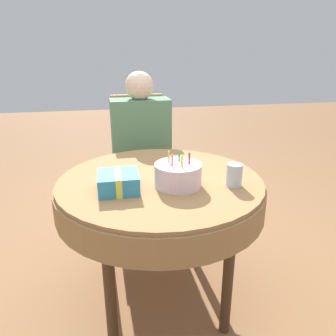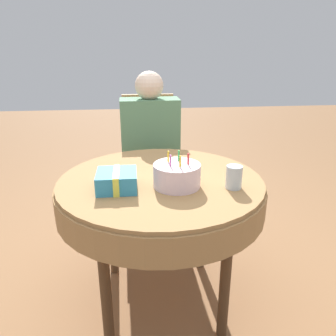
# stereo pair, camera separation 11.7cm
# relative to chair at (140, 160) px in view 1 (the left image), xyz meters

# --- Properties ---
(ground_plane) EXTENTS (12.00, 12.00, 0.00)m
(ground_plane) POSITION_rel_chair_xyz_m (0.01, -0.84, -0.53)
(ground_plane) COLOR #8C603D
(dining_table) EXTENTS (0.99, 0.99, 0.72)m
(dining_table) POSITION_rel_chair_xyz_m (0.01, -0.84, 0.10)
(dining_table) COLOR #9E7547
(dining_table) RESTS_ON ground_plane
(chair) EXTENTS (0.42, 0.42, 0.99)m
(chair) POSITION_rel_chair_xyz_m (0.00, 0.00, 0.00)
(chair) COLOR #A37A4C
(chair) RESTS_ON ground_plane
(person) EXTENTS (0.40, 0.29, 1.17)m
(person) POSITION_rel_chair_xyz_m (0.00, -0.10, 0.17)
(person) COLOR beige
(person) RESTS_ON ground_plane
(birthday_cake) EXTENTS (0.21, 0.21, 0.16)m
(birthday_cake) POSITION_rel_chair_xyz_m (0.07, -0.94, 0.25)
(birthday_cake) COLOR silver
(birthday_cake) RESTS_ON dining_table
(drinking_glass) EXTENTS (0.07, 0.07, 0.10)m
(drinking_glass) POSITION_rel_chair_xyz_m (0.32, -0.99, 0.24)
(drinking_glass) COLOR silver
(drinking_glass) RESTS_ON dining_table
(gift_box) EXTENTS (0.17, 0.18, 0.09)m
(gift_box) POSITION_rel_chair_xyz_m (-0.19, -0.95, 0.23)
(gift_box) COLOR teal
(gift_box) RESTS_ON dining_table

